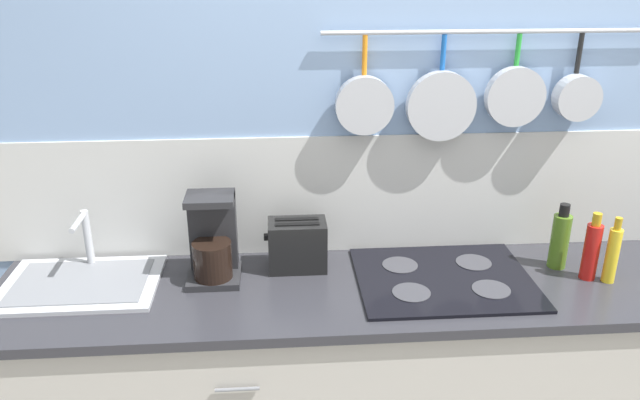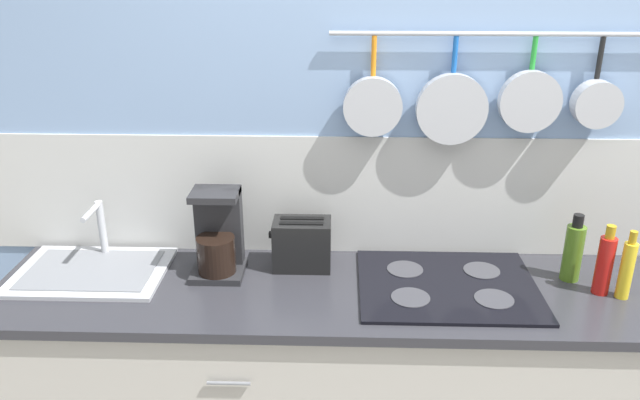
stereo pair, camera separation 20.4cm
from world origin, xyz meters
name	(u,v)px [view 1 (the left image)]	position (x,y,z in m)	size (l,w,h in m)	color
wall_back	(460,150)	(0.00, 0.33, 1.27)	(7.20, 0.15, 2.60)	#84A3CC
cabinet_base	(465,388)	(0.00, 0.00, 0.42)	(3.35, 0.56, 0.85)	#B7B2A8
countertop	(476,287)	(0.00, 0.00, 0.87)	(3.39, 0.58, 0.03)	#2D2D33
sink_basin	(81,281)	(-1.39, 0.09, 0.90)	(0.53, 0.38, 0.23)	#B7BABF
coffee_maker	(213,244)	(-0.93, 0.11, 1.01)	(0.19, 0.18, 0.31)	#262628
toaster	(297,245)	(-0.63, 0.16, 0.98)	(0.23, 0.13, 0.19)	black
cooktop	(444,278)	(-0.11, 0.03, 0.89)	(0.62, 0.50, 0.01)	black
bottle_sesame_oil	(560,240)	(0.33, 0.10, 0.99)	(0.07, 0.07, 0.25)	#4C721E
bottle_hot_sauce	(591,250)	(0.40, 0.01, 0.99)	(0.06, 0.06, 0.25)	red
bottle_olive_oil	(612,254)	(0.47, -0.02, 0.99)	(0.04, 0.04, 0.25)	yellow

